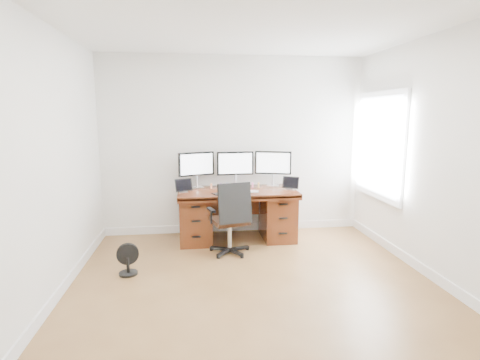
{
  "coord_description": "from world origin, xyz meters",
  "views": [
    {
      "loc": [
        -0.63,
        -3.46,
        1.83
      ],
      "look_at": [
        0.0,
        1.5,
        0.95
      ],
      "focal_mm": 28.0,
      "sensor_mm": 36.0,
      "label": 1
    }
  ],
  "objects": [
    {
      "name": "figurine_orange",
      "position": [
        -0.37,
        1.95,
        0.79
      ],
      "size": [
        0.03,
        0.03,
        0.08
      ],
      "color": "#F29759",
      "rests_on": "desk"
    },
    {
      "name": "figurine_blue",
      "position": [
        -0.14,
        1.95,
        0.79
      ],
      "size": [
        0.03,
        0.03,
        0.08
      ],
      "color": "#4B79D9",
      "rests_on": "desk"
    },
    {
      "name": "figurine_yellow",
      "position": [
        0.34,
        1.95,
        0.79
      ],
      "size": [
        0.03,
        0.03,
        0.08
      ],
      "color": "#E5C163",
      "rests_on": "desk"
    },
    {
      "name": "keyboard",
      "position": [
        0.01,
        1.62,
        0.76
      ],
      "size": [
        0.33,
        0.23,
        0.01
      ],
      "primitive_type": "cube",
      "rotation": [
        0.0,
        0.0,
        0.35
      ],
      "color": "silver",
      "rests_on": "desk"
    },
    {
      "name": "desk",
      "position": [
        0.0,
        1.83,
        0.4
      ],
      "size": [
        1.7,
        0.8,
        0.75
      ],
      "color": "#502210",
      "rests_on": "ground"
    },
    {
      "name": "tablet_right",
      "position": [
        0.78,
        1.75,
        0.84
      ],
      "size": [
        0.24,
        0.18,
        0.19
      ],
      "rotation": [
        0.0,
        0.0,
        -0.51
      ],
      "color": "silver",
      "rests_on": "desk"
    },
    {
      "name": "ground",
      "position": [
        0.0,
        0.0,
        0.0
      ],
      "size": [
        4.5,
        4.5,
        0.0
      ],
      "primitive_type": "plane",
      "color": "brown",
      "rests_on": "ground"
    },
    {
      "name": "tablet_left",
      "position": [
        -0.77,
        1.75,
        0.84
      ],
      "size": [
        0.25,
        0.14,
        0.19
      ],
      "rotation": [
        0.0,
        0.0,
        0.33
      ],
      "color": "silver",
      "rests_on": "desk"
    },
    {
      "name": "figurine_pink",
      "position": [
        0.25,
        1.95,
        0.79
      ],
      "size": [
        0.03,
        0.03,
        0.08
      ],
      "color": "pink",
      "rests_on": "desk"
    },
    {
      "name": "office_chair",
      "position": [
        -0.15,
        1.25,
        0.32
      ],
      "size": [
        0.63,
        0.63,
        0.98
      ],
      "rotation": [
        0.0,
        0.0,
        0.25
      ],
      "color": "black",
      "rests_on": "ground"
    },
    {
      "name": "figurine_purple",
      "position": [
        -0.23,
        1.95,
        0.79
      ],
      "size": [
        0.03,
        0.03,
        0.08
      ],
      "color": "#9359CB",
      "rests_on": "desk"
    },
    {
      "name": "figurine_brown",
      "position": [
        0.13,
        1.95,
        0.79
      ],
      "size": [
        0.03,
        0.03,
        0.08
      ],
      "color": "#886548",
      "rests_on": "desk"
    },
    {
      "name": "back_wall",
      "position": [
        0.0,
        2.25,
        1.35
      ],
      "size": [
        4.0,
        0.1,
        2.7
      ],
      "primitive_type": "cube",
      "color": "white",
      "rests_on": "ground"
    },
    {
      "name": "monitor_right",
      "position": [
        0.58,
        2.07,
        1.09
      ],
      "size": [
        0.54,
        0.2,
        0.53
      ],
      "rotation": [
        0.0,
        0.0,
        -0.31
      ],
      "color": "silver",
      "rests_on": "desk"
    },
    {
      "name": "right_wall",
      "position": [
        2.0,
        0.11,
        1.35
      ],
      "size": [
        0.1,
        4.5,
        2.7
      ],
      "color": "white",
      "rests_on": "ground"
    },
    {
      "name": "trackpad",
      "position": [
        0.22,
        1.65,
        0.76
      ],
      "size": [
        0.16,
        0.16,
        0.01
      ],
      "primitive_type": "cube",
      "rotation": [
        0.0,
        0.0,
        -0.23
      ],
      "color": "silver",
      "rests_on": "desk"
    },
    {
      "name": "floor_fan",
      "position": [
        -1.4,
        0.75,
        0.18
      ],
      "size": [
        0.26,
        0.21,
        0.37
      ],
      "rotation": [
        0.0,
        0.0,
        0.16
      ],
      "color": "black",
      "rests_on": "ground"
    },
    {
      "name": "phone",
      "position": [
        -0.02,
        1.79,
        0.76
      ],
      "size": [
        0.14,
        0.1,
        0.01
      ],
      "primitive_type": "cube",
      "rotation": [
        0.0,
        0.0,
        -0.35
      ],
      "color": "black",
      "rests_on": "desk"
    },
    {
      "name": "monitor_center",
      "position": [
        0.0,
        2.07,
        1.09
      ],
      "size": [
        0.55,
        0.15,
        0.53
      ],
      "rotation": [
        0.0,
        0.0,
        0.06
      ],
      "color": "silver",
      "rests_on": "desk"
    },
    {
      "name": "monitor_left",
      "position": [
        -0.58,
        2.07,
        1.09
      ],
      "size": [
        0.53,
        0.23,
        0.53
      ],
      "rotation": [
        0.0,
        0.0,
        0.36
      ],
      "color": "silver",
      "rests_on": "desk"
    },
    {
      "name": "drawing_tablet",
      "position": [
        -0.25,
        1.57,
        0.76
      ],
      "size": [
        0.28,
        0.23,
        0.01
      ],
      "primitive_type": "cube",
      "rotation": [
        0.0,
        0.0,
        0.41
      ],
      "color": "black",
      "rests_on": "desk"
    }
  ]
}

